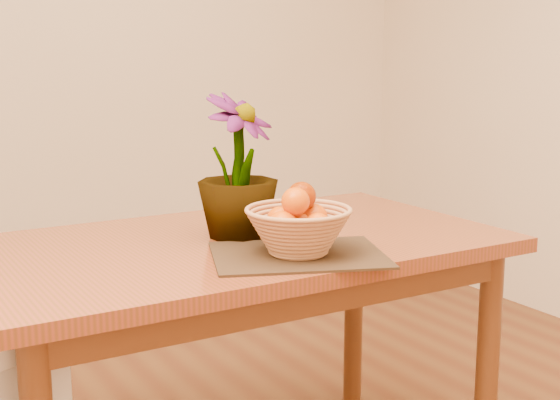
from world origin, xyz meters
TOP-DOWN VIEW (x-y plane):
  - wall_back at (0.00, 2.25)m, footprint 4.00×0.02m
  - table at (0.00, 0.30)m, footprint 1.40×0.80m
  - placemat at (0.04, 0.06)m, footprint 0.50×0.44m
  - wicker_basket at (0.04, 0.06)m, footprint 0.26×0.26m
  - orange_pile at (0.05, 0.07)m, footprint 0.18×0.18m
  - potted_plant at (0.01, 0.32)m, footprint 0.30×0.30m

SIDE VIEW (x-z plane):
  - table at x=0.00m, z-range 0.29..1.04m
  - placemat at x=0.04m, z-range 0.75..0.76m
  - wicker_basket at x=0.04m, z-range 0.76..0.86m
  - orange_pile at x=0.05m, z-range 0.79..0.92m
  - potted_plant at x=0.01m, z-range 0.75..1.14m
  - wall_back at x=0.00m, z-range 0.00..2.70m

